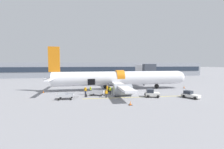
{
  "coord_description": "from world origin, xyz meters",
  "views": [
    {
      "loc": [
        -9.9,
        -32.49,
        6.49
      ],
      "look_at": [
        -3.59,
        2.6,
        3.96
      ],
      "focal_mm": 24.0,
      "sensor_mm": 36.0,
      "label": 1
    }
  ],
  "objects_px": {
    "baggage_tug_mid": "(190,95)",
    "ground_crew_supervisor": "(106,93)",
    "airplane": "(118,79)",
    "baggage_cart_loading": "(98,93)",
    "ground_crew_driver": "(110,90)",
    "ground_crew_loader_b": "(85,90)",
    "baggage_cart_queued": "(66,96)",
    "ground_crew_helper": "(107,89)",
    "suitcase_on_tarmac_upright": "(86,96)",
    "baggage_tug_lead": "(152,94)",
    "ground_crew_loader_a": "(91,90)"
  },
  "relations": [
    {
      "from": "ground_crew_supervisor",
      "to": "suitcase_on_tarmac_upright",
      "type": "relative_size",
      "value": 2.69
    },
    {
      "from": "ground_crew_loader_b",
      "to": "ground_crew_supervisor",
      "type": "xyz_separation_m",
      "value": [
        3.94,
        -3.59,
        -0.06
      ]
    },
    {
      "from": "baggage_tug_lead",
      "to": "ground_crew_driver",
      "type": "xyz_separation_m",
      "value": [
        -7.63,
        3.89,
        0.22
      ]
    },
    {
      "from": "ground_crew_helper",
      "to": "baggage_cart_queued",
      "type": "bearing_deg",
      "value": -153.36
    },
    {
      "from": "baggage_cart_loading",
      "to": "ground_crew_supervisor",
      "type": "relative_size",
      "value": 2.35
    },
    {
      "from": "ground_crew_loader_b",
      "to": "baggage_tug_lead",
      "type": "bearing_deg",
      "value": -19.78
    },
    {
      "from": "airplane",
      "to": "ground_crew_loader_b",
      "type": "relative_size",
      "value": 20.97
    },
    {
      "from": "ground_crew_loader_b",
      "to": "baggage_cart_loading",
      "type": "bearing_deg",
      "value": -28.62
    },
    {
      "from": "ground_crew_loader_b",
      "to": "ground_crew_driver",
      "type": "distance_m",
      "value": 5.23
    },
    {
      "from": "baggage_cart_queued",
      "to": "ground_crew_supervisor",
      "type": "xyz_separation_m",
      "value": [
        7.45,
        -0.0,
        0.29
      ]
    },
    {
      "from": "ground_crew_loader_b",
      "to": "ground_crew_supervisor",
      "type": "distance_m",
      "value": 5.33
    },
    {
      "from": "airplane",
      "to": "ground_crew_supervisor",
      "type": "bearing_deg",
      "value": -116.44
    },
    {
      "from": "baggage_cart_queued",
      "to": "ground_crew_loader_b",
      "type": "distance_m",
      "value": 5.03
    },
    {
      "from": "suitcase_on_tarmac_upright",
      "to": "baggage_cart_queued",
      "type": "bearing_deg",
      "value": -161.6
    },
    {
      "from": "ground_crew_supervisor",
      "to": "suitcase_on_tarmac_upright",
      "type": "height_order",
      "value": "ground_crew_supervisor"
    },
    {
      "from": "baggage_tug_lead",
      "to": "baggage_tug_mid",
      "type": "bearing_deg",
      "value": -17.22
    },
    {
      "from": "baggage_cart_loading",
      "to": "ground_crew_driver",
      "type": "relative_size",
      "value": 2.2
    },
    {
      "from": "airplane",
      "to": "ground_crew_driver",
      "type": "relative_size",
      "value": 21.17
    },
    {
      "from": "baggage_cart_queued",
      "to": "ground_crew_loader_a",
      "type": "relative_size",
      "value": 2.46
    },
    {
      "from": "ground_crew_loader_a",
      "to": "baggage_cart_loading",
      "type": "bearing_deg",
      "value": -61.49
    },
    {
      "from": "baggage_tug_lead",
      "to": "ground_crew_driver",
      "type": "relative_size",
      "value": 1.86
    },
    {
      "from": "ground_crew_helper",
      "to": "ground_crew_supervisor",
      "type": "bearing_deg",
      "value": -100.75
    },
    {
      "from": "ground_crew_driver",
      "to": "ground_crew_loader_b",
      "type": "bearing_deg",
      "value": 172.16
    },
    {
      "from": "baggage_tug_lead",
      "to": "ground_crew_supervisor",
      "type": "relative_size",
      "value": 1.98
    },
    {
      "from": "ground_crew_loader_b",
      "to": "ground_crew_helper",
      "type": "height_order",
      "value": "ground_crew_helper"
    },
    {
      "from": "baggage_cart_loading",
      "to": "baggage_cart_queued",
      "type": "height_order",
      "value": "baggage_cart_queued"
    },
    {
      "from": "baggage_cart_loading",
      "to": "baggage_cart_queued",
      "type": "relative_size",
      "value": 0.97
    },
    {
      "from": "baggage_cart_queued",
      "to": "ground_crew_helper",
      "type": "xyz_separation_m",
      "value": [
        8.23,
        4.13,
        0.4
      ]
    },
    {
      "from": "baggage_tug_lead",
      "to": "baggage_cart_loading",
      "type": "distance_m",
      "value": 10.85
    },
    {
      "from": "baggage_cart_loading",
      "to": "baggage_cart_queued",
      "type": "distance_m",
      "value": 6.38
    },
    {
      "from": "baggage_tug_lead",
      "to": "suitcase_on_tarmac_upright",
      "type": "xyz_separation_m",
      "value": [
        -12.72,
        2.22,
        -0.44
      ]
    },
    {
      "from": "baggage_tug_mid",
      "to": "suitcase_on_tarmac_upright",
      "type": "xyz_separation_m",
      "value": [
        -19.57,
        4.34,
        -0.35
      ]
    },
    {
      "from": "baggage_cart_loading",
      "to": "baggage_tug_mid",
      "type": "bearing_deg",
      "value": -17.39
    },
    {
      "from": "airplane",
      "to": "ground_crew_driver",
      "type": "distance_m",
      "value": 6.41
    },
    {
      "from": "baggage_tug_mid",
      "to": "ground_crew_supervisor",
      "type": "xyz_separation_m",
      "value": [
        -15.73,
        3.14,
        0.24
      ]
    },
    {
      "from": "airplane",
      "to": "suitcase_on_tarmac_upright",
      "type": "xyz_separation_m",
      "value": [
        -7.96,
        -7.09,
        -2.53
      ]
    },
    {
      "from": "baggage_tug_lead",
      "to": "suitcase_on_tarmac_upright",
      "type": "bearing_deg",
      "value": 170.1
    },
    {
      "from": "suitcase_on_tarmac_upright",
      "to": "ground_crew_driver",
      "type": "bearing_deg",
      "value": 18.22
    },
    {
      "from": "ground_crew_helper",
      "to": "airplane",
      "type": "bearing_deg",
      "value": 51.24
    },
    {
      "from": "airplane",
      "to": "ground_crew_supervisor",
      "type": "relative_size",
      "value": 22.58
    },
    {
      "from": "airplane",
      "to": "baggage_cart_loading",
      "type": "xyz_separation_m",
      "value": [
        -5.6,
        -6.04,
        -2.27
      ]
    },
    {
      "from": "baggage_tug_mid",
      "to": "suitcase_on_tarmac_upright",
      "type": "height_order",
      "value": "baggage_tug_mid"
    },
    {
      "from": "baggage_tug_lead",
      "to": "baggage_cart_loading",
      "type": "relative_size",
      "value": 0.84
    },
    {
      "from": "airplane",
      "to": "ground_crew_helper",
      "type": "relative_size",
      "value": 19.93
    },
    {
      "from": "baggage_tug_lead",
      "to": "baggage_tug_mid",
      "type": "xyz_separation_m",
      "value": [
        6.86,
        -2.12,
        -0.08
      ]
    },
    {
      "from": "baggage_tug_lead",
      "to": "ground_crew_supervisor",
      "type": "bearing_deg",
      "value": 173.45
    },
    {
      "from": "ground_crew_loader_b",
      "to": "baggage_cart_queued",
      "type": "bearing_deg",
      "value": -134.33
    },
    {
      "from": "suitcase_on_tarmac_upright",
      "to": "baggage_cart_loading",
      "type": "bearing_deg",
      "value": 23.77
    },
    {
      "from": "airplane",
      "to": "baggage_cart_loading",
      "type": "distance_m",
      "value": 8.55
    },
    {
      "from": "baggage_cart_loading",
      "to": "suitcase_on_tarmac_upright",
      "type": "height_order",
      "value": "baggage_cart_loading"
    }
  ]
}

